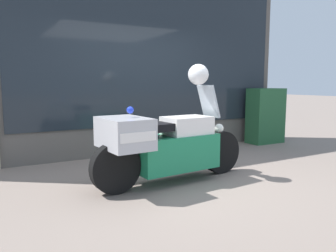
{
  "coord_description": "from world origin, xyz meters",
  "views": [
    {
      "loc": [
        -2.53,
        -3.95,
        1.36
      ],
      "look_at": [
        -0.13,
        0.35,
        0.71
      ],
      "focal_mm": 35.0,
      "sensor_mm": 36.0,
      "label": 1
    }
  ],
  "objects": [
    {
      "name": "paramedic_motorcycle",
      "position": [
        -0.48,
        -0.17,
        0.55
      ],
      "size": [
        2.37,
        0.79,
        1.33
      ],
      "rotation": [
        0.0,
        0.0,
        0.07
      ],
      "color": "black",
      "rests_on": "ground"
    },
    {
      "name": "shop_building",
      "position": [
        -0.47,
        2.0,
        1.99
      ],
      "size": [
        6.83,
        0.55,
        3.96
      ],
      "color": "#56514C",
      "rests_on": "ground"
    },
    {
      "name": "window_display",
      "position": [
        0.44,
        2.03,
        0.47
      ],
      "size": [
        5.35,
        0.3,
        1.98
      ],
      "color": "slate",
      "rests_on": "ground"
    },
    {
      "name": "utility_cabinet",
      "position": [
        3.02,
        1.43,
        0.62
      ],
      "size": [
        0.82,
        0.44,
        1.24
      ],
      "primitive_type": "cube",
      "color": "#235633",
      "rests_on": "ground"
    },
    {
      "name": "white_helmet",
      "position": [
        0.09,
        -0.12,
        1.48
      ],
      "size": [
        0.29,
        0.29,
        0.29
      ],
      "primitive_type": "sphere",
      "color": "white",
      "rests_on": "paramedic_motorcycle"
    },
    {
      "name": "ground_plane",
      "position": [
        0.0,
        0.0,
        0.0
      ],
      "size": [
        60.0,
        60.0,
        0.0
      ],
      "primitive_type": "plane",
      "color": "gray"
    }
  ]
}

